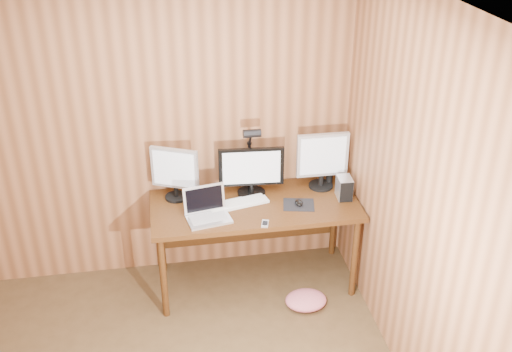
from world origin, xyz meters
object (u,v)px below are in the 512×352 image
object	(u,v)px
phone	(265,224)
speaker	(329,176)
monitor_center	(251,171)
monitor_left	(175,172)
monitor_right	(322,159)
mouse	(299,203)
keyboard	(238,203)
hard_drive	(344,188)
laptop	(207,210)
desk_lamp	(251,149)
desk	(253,212)

from	to	relation	value
phone	speaker	size ratio (longest dim) A/B	0.84
monitor_center	speaker	size ratio (longest dim) A/B	4.02
monitor_left	phone	distance (m)	0.82
monitor_right	mouse	bearing A→B (deg)	-133.63
keyboard	hard_drive	bearing A→B (deg)	-15.13
monitor_right	hard_drive	world-z (taller)	monitor_right
monitor_left	mouse	distance (m)	0.98
monitor_right	laptop	size ratio (longest dim) A/B	1.33
monitor_right	monitor_center	bearing A→B (deg)	-177.53
monitor_center	desk_lamp	bearing A→B (deg)	88.17
desk	mouse	world-z (taller)	mouse
monitor_left	laptop	size ratio (longest dim) A/B	1.21
monitor_right	speaker	bearing A→B (deg)	29.48
monitor_right	phone	size ratio (longest dim) A/B	4.41
desk	monitor_left	xyz separation A→B (m)	(-0.59, 0.12, 0.35)
monitor_center	keyboard	bearing A→B (deg)	-127.46
hard_drive	phone	distance (m)	0.74
monitor_left	hard_drive	bearing A→B (deg)	15.55
desk	keyboard	world-z (taller)	keyboard
monitor_left	monitor_center	bearing A→B (deg)	21.55
hard_drive	monitor_left	bearing A→B (deg)	173.86
monitor_center	laptop	size ratio (longest dim) A/B	1.45
keyboard	mouse	distance (m)	0.47
monitor_center	monitor_left	distance (m)	0.59
speaker	desk_lamp	bearing A→B (deg)	-179.86
speaker	desk	bearing A→B (deg)	-167.02
monitor_left	mouse	bearing A→B (deg)	8.78
keyboard	desk_lamp	distance (m)	0.43
mouse	monitor_left	bearing A→B (deg)	166.10
laptop	hard_drive	distance (m)	1.09
monitor_left	desk_lamp	world-z (taller)	desk_lamp
speaker	desk_lamp	distance (m)	0.72
mouse	keyboard	bearing A→B (deg)	171.21
desk	laptop	distance (m)	0.47
laptop	keyboard	world-z (taller)	laptop
laptop	desk_lamp	world-z (taller)	desk_lamp
monitor_right	laptop	xyz separation A→B (m)	(-0.96, -0.30, -0.20)
desk	laptop	size ratio (longest dim) A/B	4.54
mouse	monitor_center	bearing A→B (deg)	147.22
keyboard	speaker	size ratio (longest dim) A/B	3.83
desk_lamp	mouse	bearing A→B (deg)	-50.38
keyboard	phone	size ratio (longest dim) A/B	4.59
desk	monitor_left	size ratio (longest dim) A/B	3.74
laptop	keyboard	size ratio (longest dim) A/B	0.73
mouse	speaker	xyz separation A→B (m)	(0.33, 0.30, 0.04)
mouse	speaker	distance (m)	0.44
laptop	mouse	xyz separation A→B (m)	(0.71, 0.05, -0.03)
laptop	keyboard	xyz separation A→B (m)	(0.25, 0.14, -0.04)
monitor_left	desk_lamp	bearing A→B (deg)	27.82
monitor_left	mouse	xyz separation A→B (m)	(0.92, -0.26, -0.21)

